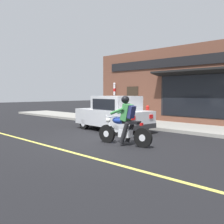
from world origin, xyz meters
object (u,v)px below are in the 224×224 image
Objects in this scene: trash_bin at (103,109)px; motorcycle_with_rider at (125,125)px; car_hatchback at (114,114)px; fire_hydrant at (148,113)px.

motorcycle_with_rider is at bearing -128.25° from trash_bin.
car_hatchback is 4.45× the size of fire_hydrant.
trash_bin is at bearing 90.96° from fire_hydrant.
trash_bin is (-0.06, 3.54, 0.06)m from fire_hydrant.
fire_hydrant is at bearing 30.45° from motorcycle_with_rider.
motorcycle_with_rider reaches higher than car_hatchback.
car_hatchback is 3.31m from fire_hydrant.
motorcycle_with_rider is 6.16m from fire_hydrant.
trash_bin is at bearing 52.12° from car_hatchback.
motorcycle_with_rider is at bearing -149.55° from fire_hydrant.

